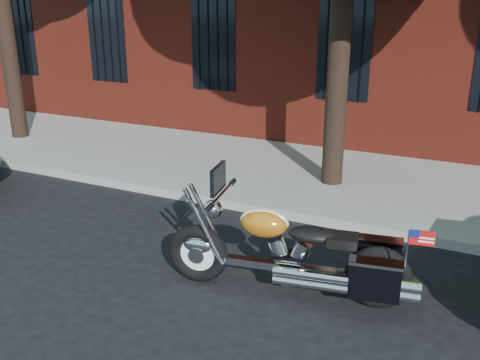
% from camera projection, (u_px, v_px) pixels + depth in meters
% --- Properties ---
extents(ground, '(120.00, 120.00, 0.00)m').
position_uv_depth(ground, '(232.00, 251.00, 7.18)').
color(ground, black).
rests_on(ground, ground).
extents(curb, '(40.00, 0.16, 0.15)m').
position_uv_depth(curb, '(272.00, 211.00, 8.33)').
color(curb, gray).
rests_on(curb, ground).
extents(sidewalk, '(40.00, 3.60, 0.15)m').
position_uv_depth(sidewalk, '(311.00, 176.00, 9.93)').
color(sidewalk, gray).
rests_on(sidewalk, ground).
extents(motorcycle, '(2.95, 1.13, 1.47)m').
position_uv_depth(motorcycle, '(297.00, 257.00, 5.94)').
color(motorcycle, black).
rests_on(motorcycle, ground).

